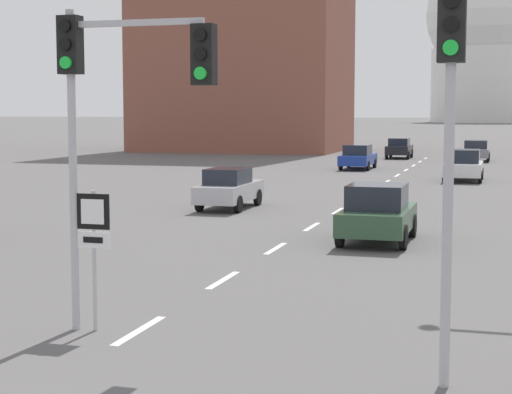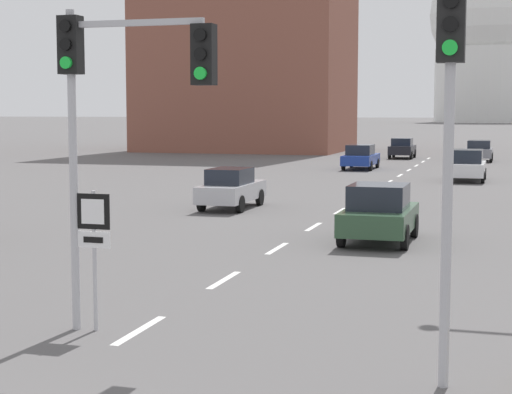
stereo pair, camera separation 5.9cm
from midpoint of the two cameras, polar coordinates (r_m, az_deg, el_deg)
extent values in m
cube|color=silver|center=(14.88, -7.89, -8.79)|extent=(0.16, 2.00, 0.01)
cube|color=silver|center=(18.96, -2.30, -5.55)|extent=(0.16, 2.00, 0.01)
cube|color=silver|center=(23.20, 1.25, -3.44)|extent=(0.16, 2.00, 0.01)
cube|color=silver|center=(27.53, 3.68, -1.99)|extent=(0.16, 2.00, 0.01)
cube|color=silver|center=(31.90, 5.44, -0.92)|extent=(0.16, 2.00, 0.01)
cube|color=silver|center=(36.30, 6.78, -0.12)|extent=(0.16, 2.00, 0.01)
cube|color=silver|center=(40.73, 7.83, 0.52)|extent=(0.16, 2.00, 0.01)
cube|color=silver|center=(45.17, 8.67, 1.02)|extent=(0.16, 2.00, 0.01)
cube|color=silver|center=(49.62, 9.37, 1.44)|extent=(0.16, 2.00, 0.01)
cube|color=silver|center=(54.08, 9.94, 1.79)|extent=(0.16, 2.00, 0.01)
cube|color=silver|center=(58.54, 10.43, 2.08)|extent=(0.16, 2.00, 0.01)
cube|color=silver|center=(63.01, 10.85, 2.33)|extent=(0.16, 2.00, 0.01)
cube|color=silver|center=(67.48, 11.22, 2.55)|extent=(0.16, 2.00, 0.01)
cylinder|color=#B2B2B7|center=(14.71, -12.21, 1.61)|extent=(0.14, 0.14, 5.40)
cube|color=black|center=(14.71, -12.39, 9.87)|extent=(0.36, 0.28, 0.96)
cylinder|color=black|center=(14.59, -12.74, 11.07)|extent=(0.20, 0.06, 0.20)
cylinder|color=black|center=(14.56, -12.71, 9.90)|extent=(0.20, 0.06, 0.20)
cylinder|color=green|center=(14.54, -12.69, 8.73)|extent=(0.20, 0.06, 0.20)
cube|color=#B2B2B7|center=(14.22, -8.18, 11.42)|extent=(2.35, 0.10, 0.10)
cube|color=black|center=(13.73, -3.62, 9.45)|extent=(0.36, 0.28, 0.96)
cylinder|color=black|center=(13.60, -3.87, 10.74)|extent=(0.20, 0.06, 0.20)
cylinder|color=black|center=(13.57, -3.86, 9.49)|extent=(0.20, 0.06, 0.20)
cylinder|color=green|center=(13.56, -3.86, 8.24)|extent=(0.20, 0.06, 0.20)
cylinder|color=#B2B2B7|center=(11.62, 12.55, 0.58)|extent=(0.14, 0.14, 5.42)
cube|color=black|center=(11.63, 12.79, 11.09)|extent=(0.36, 0.28, 0.96)
cylinder|color=black|center=(11.49, 12.77, 12.65)|extent=(0.20, 0.06, 0.20)
cylinder|color=black|center=(11.46, 12.73, 11.17)|extent=(0.20, 0.06, 0.20)
cylinder|color=green|center=(11.43, 12.70, 9.69)|extent=(0.20, 0.06, 0.20)
cylinder|color=#B2B2B7|center=(14.74, -10.83, -4.23)|extent=(0.07, 0.07, 2.40)
cube|color=black|center=(14.60, -10.93, -0.96)|extent=(0.60, 0.03, 0.60)
cube|color=white|center=(14.58, -10.96, -0.97)|extent=(0.42, 0.01, 0.42)
cube|color=white|center=(14.66, -10.90, -2.82)|extent=(0.60, 0.03, 0.28)
cube|color=black|center=(14.65, -10.93, -2.83)|extent=(0.36, 0.01, 0.10)
cube|color=#2D4C33|center=(24.49, 8.05, -1.46)|extent=(1.82, 3.86, 0.63)
cube|color=#1E232D|center=(24.23, 8.01, 0.03)|extent=(1.55, 1.86, 0.69)
cylinder|color=black|center=(25.84, 6.53, -1.77)|extent=(0.18, 0.69, 0.69)
cylinder|color=black|center=(25.61, 10.34, -1.89)|extent=(0.18, 0.69, 0.69)
cylinder|color=black|center=(23.50, 5.54, -2.51)|extent=(0.18, 0.69, 0.69)
cylinder|color=black|center=(23.25, 9.72, -2.66)|extent=(0.18, 0.69, 0.69)
cube|color=navy|center=(54.47, 6.79, 2.51)|extent=(1.79, 4.55, 0.61)
cube|color=#1E232D|center=(54.21, 6.76, 3.15)|extent=(1.52, 2.19, 0.64)
cylinder|color=black|center=(56.02, 6.17, 2.29)|extent=(0.18, 0.62, 0.62)
cylinder|color=black|center=(55.75, 7.88, 2.26)|extent=(0.18, 0.62, 0.62)
cylinder|color=black|center=(53.25, 5.64, 2.12)|extent=(0.18, 0.62, 0.62)
cylinder|color=black|center=(52.96, 7.43, 2.07)|extent=(0.18, 0.62, 0.62)
cube|color=#B7B7BC|center=(32.53, -1.83, 0.36)|extent=(1.60, 4.10, 0.64)
cube|color=#1E232D|center=(32.28, -1.95, 1.41)|extent=(1.36, 1.97, 0.59)
cylinder|color=black|center=(33.99, -2.37, 0.05)|extent=(0.18, 0.64, 0.64)
cylinder|color=black|center=(33.55, 0.06, -0.02)|extent=(0.18, 0.64, 0.64)
cylinder|color=black|center=(31.61, -3.84, -0.39)|extent=(0.18, 0.64, 0.64)
cylinder|color=black|center=(31.13, -1.24, -0.48)|extent=(0.18, 0.64, 0.64)
cube|color=silver|center=(46.43, 13.63, 1.85)|extent=(1.90, 4.30, 0.67)
cube|color=#1E232D|center=(46.17, 13.64, 2.67)|extent=(1.61, 2.07, 0.69)
cylinder|color=black|center=(47.83, 12.62, 1.58)|extent=(0.18, 0.62, 0.62)
cylinder|color=black|center=(47.75, 14.78, 1.52)|extent=(0.18, 0.62, 0.62)
cylinder|color=black|center=(45.17, 12.40, 1.34)|extent=(0.18, 0.62, 0.62)
cylinder|color=black|center=(45.09, 14.68, 1.28)|extent=(0.18, 0.62, 0.62)
cube|color=black|center=(67.02, 9.51, 3.12)|extent=(1.73, 3.95, 0.65)
cube|color=#1E232D|center=(66.80, 9.50, 3.65)|extent=(1.47, 1.90, 0.59)
cylinder|color=black|center=(68.35, 8.95, 2.91)|extent=(0.18, 0.67, 0.67)
cylinder|color=black|center=(68.16, 10.31, 2.88)|extent=(0.18, 0.67, 0.67)
cylinder|color=black|center=(65.92, 8.67, 2.81)|extent=(0.18, 0.67, 0.67)
cylinder|color=black|center=(65.73, 10.08, 2.78)|extent=(0.18, 0.67, 0.67)
cube|color=slate|center=(64.33, 14.43, 2.89)|extent=(1.86, 4.21, 0.62)
cube|color=#1E232D|center=(64.10, 14.44, 3.42)|extent=(1.58, 2.02, 0.59)
cylinder|color=black|center=(65.69, 13.69, 2.69)|extent=(0.18, 0.65, 0.65)
cylinder|color=black|center=(65.63, 15.23, 2.65)|extent=(0.18, 0.65, 0.65)
cylinder|color=black|center=(63.08, 13.58, 2.57)|extent=(0.18, 0.65, 0.65)
cylinder|color=black|center=(63.03, 15.18, 2.53)|extent=(0.18, 0.65, 0.65)
cylinder|color=silver|center=(264.17, 15.11, 7.18)|extent=(32.51, 32.51, 21.68)
sphere|color=silver|center=(265.54, 15.23, 11.67)|extent=(36.13, 36.13, 36.13)
cube|color=brown|center=(79.82, -0.77, 11.82)|extent=(18.00, 14.00, 24.10)
camera|label=1|loc=(0.03, -90.12, -0.01)|focal=60.00mm
camera|label=2|loc=(0.03, 89.88, 0.01)|focal=60.00mm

